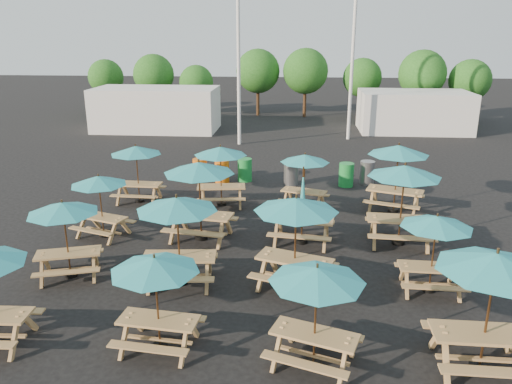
# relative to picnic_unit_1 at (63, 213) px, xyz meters

# --- Properties ---
(ground) EXTENTS (120.00, 120.00, 0.00)m
(ground) POSITION_rel_picnic_unit_1_xyz_m (4.66, 2.92, -1.84)
(ground) COLOR black
(ground) RESTS_ON ground
(picnic_unit_1) EXTENTS (2.30, 2.30, 2.13)m
(picnic_unit_1) POSITION_rel_picnic_unit_1_xyz_m (0.00, 0.00, 0.00)
(picnic_unit_1) COLOR #AB7C4C
(picnic_unit_1) RESTS_ON ground
(picnic_unit_2) EXTENTS (2.24, 2.24, 2.04)m
(picnic_unit_2) POSITION_rel_picnic_unit_1_xyz_m (-0.14, 2.78, -0.08)
(picnic_unit_2) COLOR #AB7C4C
(picnic_unit_2) RESTS_ON ground
(picnic_unit_3) EXTENTS (1.99, 1.99, 2.23)m
(picnic_unit_3) POSITION_rel_picnic_unit_1_xyz_m (-0.03, 6.22, 0.09)
(picnic_unit_3) COLOR #AB7C4C
(picnic_unit_3) RESTS_ON ground
(picnic_unit_4) EXTENTS (1.99, 1.99, 2.09)m
(picnic_unit_4) POSITION_rel_picnic_unit_1_xyz_m (3.26, -2.96, -0.03)
(picnic_unit_4) COLOR #AB7C4C
(picnic_unit_4) RESTS_ON ground
(picnic_unit_5) EXTENTS (2.26, 2.26, 2.40)m
(picnic_unit_5) POSITION_rel_picnic_unit_1_xyz_m (3.05, -0.15, 0.23)
(picnic_unit_5) COLOR #AB7C4C
(picnic_unit_5) RESTS_ON ground
(picnic_unit_6) EXTENTS (2.53, 2.53, 2.55)m
(picnic_unit_6) POSITION_rel_picnic_unit_1_xyz_m (3.04, 2.81, 0.36)
(picnic_unit_6) COLOR #AB7C4C
(picnic_unit_6) RESTS_ON ground
(picnic_unit_7) EXTENTS (2.22, 2.22, 2.29)m
(picnic_unit_7) POSITION_rel_picnic_unit_1_xyz_m (3.21, 6.10, 0.14)
(picnic_unit_7) COLOR #AB7C4C
(picnic_unit_7) RESTS_ON ground
(picnic_unit_8) EXTENTS (2.35, 2.35, 2.15)m
(picnic_unit_8) POSITION_rel_picnic_unit_1_xyz_m (6.43, -3.24, 0.01)
(picnic_unit_8) COLOR #AB7C4C
(picnic_unit_8) RESTS_ON ground
(picnic_unit_9) EXTENTS (2.69, 2.69, 2.45)m
(picnic_unit_9) POSITION_rel_picnic_unit_1_xyz_m (6.02, -0.10, 0.27)
(picnic_unit_9) COLOR #AB7C4C
(picnic_unit_9) RESTS_ON ground
(picnic_unit_10) EXTENTS (2.13, 1.92, 2.46)m
(picnic_unit_10) POSITION_rel_picnic_unit_1_xyz_m (6.23, 2.79, -0.82)
(picnic_unit_10) COLOR #AB7C4C
(picnic_unit_10) RESTS_ON ground
(picnic_unit_11) EXTENTS (2.27, 2.27, 2.09)m
(picnic_unit_11) POSITION_rel_picnic_unit_1_xyz_m (6.32, 5.99, -0.04)
(picnic_unit_11) COLOR #AB7C4C
(picnic_unit_11) RESTS_ON ground
(picnic_unit_12) EXTENTS (2.20, 2.20, 2.52)m
(picnic_unit_12) POSITION_rel_picnic_unit_1_xyz_m (9.67, -3.13, 0.33)
(picnic_unit_12) COLOR #AB7C4C
(picnic_unit_12) RESTS_ON ground
(picnic_unit_13) EXTENTS (1.83, 1.83, 2.05)m
(picnic_unit_13) POSITION_rel_picnic_unit_1_xyz_m (9.46, -0.01, -0.07)
(picnic_unit_13) COLOR #AB7C4C
(picnic_unit_13) RESTS_ON ground
(picnic_unit_14) EXTENTS (2.35, 2.35, 2.55)m
(picnic_unit_14) POSITION_rel_picnic_unit_1_xyz_m (9.24, 2.94, 0.36)
(picnic_unit_14) COLOR #AB7C4C
(picnic_unit_14) RESTS_ON ground
(picnic_unit_15) EXTENTS (2.75, 2.75, 2.51)m
(picnic_unit_15) POSITION_rel_picnic_unit_1_xyz_m (9.61, 5.92, 0.32)
(picnic_unit_15) COLOR #AB7C4C
(picnic_unit_15) RESTS_ON ground
(waste_bin_0) EXTENTS (0.62, 0.62, 1.00)m
(waste_bin_0) POSITION_rel_picnic_unit_1_xyz_m (1.79, 9.24, -1.33)
(waste_bin_0) COLOR orange
(waste_bin_0) RESTS_ON ground
(waste_bin_1) EXTENTS (0.62, 0.62, 1.00)m
(waste_bin_1) POSITION_rel_picnic_unit_1_xyz_m (2.79, 9.11, -1.33)
(waste_bin_1) COLOR orange
(waste_bin_1) RESTS_ON ground
(waste_bin_2) EXTENTS (0.62, 0.62, 1.00)m
(waste_bin_2) POSITION_rel_picnic_unit_1_xyz_m (3.76, 9.42, -1.33)
(waste_bin_2) COLOR #198B36
(waste_bin_2) RESTS_ON ground
(waste_bin_3) EXTENTS (0.62, 0.62, 1.00)m
(waste_bin_3) POSITION_rel_picnic_unit_1_xyz_m (5.80, 9.02, -1.33)
(waste_bin_3) COLOR gray
(waste_bin_3) RESTS_ON ground
(waste_bin_4) EXTENTS (0.62, 0.62, 1.00)m
(waste_bin_4) POSITION_rel_picnic_unit_1_xyz_m (8.15, 8.97, -1.33)
(waste_bin_4) COLOR #198B36
(waste_bin_4) RESTS_ON ground
(waste_bin_5) EXTENTS (0.62, 0.62, 1.00)m
(waste_bin_5) POSITION_rel_picnic_unit_1_xyz_m (9.08, 9.40, -1.33)
(waste_bin_5) COLOR gray
(waste_bin_5) RESTS_ON ground
(mast_0) EXTENTS (0.20, 0.20, 12.00)m
(mast_0) POSITION_rel_picnic_unit_1_xyz_m (2.66, 16.92, 4.16)
(mast_0) COLOR silver
(mast_0) RESTS_ON ground
(mast_1) EXTENTS (0.20, 0.20, 12.00)m
(mast_1) POSITION_rel_picnic_unit_1_xyz_m (9.16, 18.92, 4.16)
(mast_1) COLOR silver
(mast_1) RESTS_ON ground
(event_tent_0) EXTENTS (8.00, 4.00, 2.80)m
(event_tent_0) POSITION_rel_picnic_unit_1_xyz_m (-3.34, 20.92, -0.44)
(event_tent_0) COLOR silver
(event_tent_0) RESTS_ON ground
(event_tent_1) EXTENTS (7.00, 4.00, 2.60)m
(event_tent_1) POSITION_rel_picnic_unit_1_xyz_m (13.66, 21.92, -0.54)
(event_tent_1) COLOR silver
(event_tent_1) RESTS_ON ground
(tree_0) EXTENTS (2.80, 2.80, 4.24)m
(tree_0) POSITION_rel_picnic_unit_1_xyz_m (-9.41, 28.17, 0.99)
(tree_0) COLOR #382314
(tree_0) RESTS_ON ground
(tree_1) EXTENTS (3.11, 3.11, 4.72)m
(tree_1) POSITION_rel_picnic_unit_1_xyz_m (-5.08, 26.82, 1.32)
(tree_1) COLOR #382314
(tree_1) RESTS_ON ground
(tree_2) EXTENTS (2.59, 2.59, 3.93)m
(tree_2) POSITION_rel_picnic_unit_1_xyz_m (-1.73, 26.57, 0.79)
(tree_2) COLOR #382314
(tree_2) RESTS_ON ground
(tree_3) EXTENTS (3.36, 3.36, 5.09)m
(tree_3) POSITION_rel_picnic_unit_1_xyz_m (2.91, 27.63, 1.57)
(tree_3) COLOR #382314
(tree_3) RESTS_ON ground
(tree_4) EXTENTS (3.41, 3.41, 5.17)m
(tree_4) POSITION_rel_picnic_unit_1_xyz_m (6.56, 27.18, 1.62)
(tree_4) COLOR #382314
(tree_4) RESTS_ON ground
(tree_5) EXTENTS (2.94, 2.94, 4.45)m
(tree_5) POSITION_rel_picnic_unit_1_xyz_m (10.89, 27.59, 1.14)
(tree_5) COLOR #382314
(tree_5) RESTS_ON ground
(tree_6) EXTENTS (3.38, 3.38, 5.13)m
(tree_6) POSITION_rel_picnic_unit_1_xyz_m (14.90, 25.81, 1.59)
(tree_6) COLOR #382314
(tree_6) RESTS_ON ground
(tree_7) EXTENTS (2.95, 2.95, 4.48)m
(tree_7) POSITION_rel_picnic_unit_1_xyz_m (18.29, 25.84, 1.16)
(tree_7) COLOR #382314
(tree_7) RESTS_ON ground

